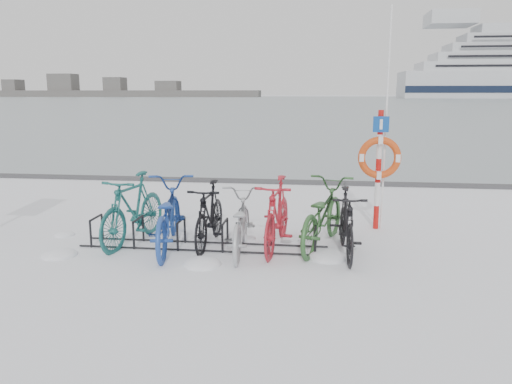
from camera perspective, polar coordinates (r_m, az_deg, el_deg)
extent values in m
plane|color=white|center=(8.16, -6.05, -6.31)|extent=(900.00, 900.00, 0.00)
cube|color=#96A1A9|center=(162.59, 6.69, 10.38)|extent=(400.00, 298.00, 0.02)
cube|color=#3F3F42|center=(13.80, -0.47, 1.25)|extent=(400.00, 0.25, 0.10)
cylinder|color=black|center=(8.49, -18.37, -4.60)|extent=(0.04, 0.04, 0.44)
cylinder|color=black|center=(8.87, -17.16, -3.84)|extent=(0.04, 0.04, 0.44)
cylinder|color=black|center=(8.63, -17.84, -2.80)|extent=(0.04, 0.44, 0.04)
cylinder|color=black|center=(8.21, -13.82, -4.88)|extent=(0.04, 0.04, 0.44)
cylinder|color=black|center=(8.60, -12.78, -4.08)|extent=(0.04, 0.04, 0.44)
cylinder|color=black|center=(8.35, -13.35, -3.02)|extent=(0.04, 0.44, 0.04)
cylinder|color=black|center=(7.98, -8.97, -5.14)|extent=(0.04, 0.04, 0.44)
cylinder|color=black|center=(8.39, -8.13, -4.31)|extent=(0.04, 0.04, 0.44)
cylinder|color=black|center=(8.13, -8.58, -3.22)|extent=(0.04, 0.44, 0.04)
cylinder|color=black|center=(7.82, -3.87, -5.38)|extent=(0.04, 0.04, 0.44)
cylinder|color=black|center=(8.23, -3.28, -4.51)|extent=(0.04, 0.04, 0.44)
cylinder|color=black|center=(7.97, -3.58, -3.42)|extent=(0.04, 0.44, 0.04)
cylinder|color=black|center=(7.72, 1.41, -5.59)|extent=(0.04, 0.04, 0.44)
cylinder|color=black|center=(8.14, 1.73, -4.69)|extent=(0.04, 0.04, 0.44)
cylinder|color=black|center=(7.87, 1.59, -3.59)|extent=(0.04, 0.44, 0.04)
cylinder|color=black|center=(7.68, 6.79, -5.75)|extent=(0.04, 0.04, 0.44)
cylinder|color=black|center=(8.10, 6.82, -4.84)|extent=(0.04, 0.04, 0.44)
cylinder|color=black|center=(7.83, 6.85, -3.74)|extent=(0.04, 0.44, 0.04)
cylinder|color=black|center=(7.95, -6.41, -6.65)|extent=(4.00, 0.03, 0.03)
cylinder|color=black|center=(8.36, -5.70, -5.73)|extent=(4.00, 0.03, 0.03)
cylinder|color=#B8120E|center=(9.42, 13.55, -2.80)|extent=(0.10, 0.10, 0.43)
cylinder|color=silver|center=(9.33, 13.68, -0.23)|extent=(0.10, 0.10, 0.43)
cylinder|color=#B8120E|center=(9.25, 13.80, 2.39)|extent=(0.10, 0.10, 0.43)
cylinder|color=silver|center=(9.20, 13.93, 5.05)|extent=(0.10, 0.10, 0.43)
cylinder|color=#B8120E|center=(9.16, 14.06, 7.74)|extent=(0.10, 0.10, 0.43)
torus|color=#CA4213|center=(9.13, 13.93, 3.83)|extent=(0.76, 0.13, 0.76)
cube|color=#0D4197|center=(9.09, 14.10, 7.52)|extent=(0.27, 0.03, 0.27)
cylinder|color=silver|center=(9.23, 14.64, 7.85)|extent=(0.04, 0.04, 3.93)
cube|color=silver|center=(230.95, 21.30, 17.94)|extent=(18.29, 18.29, 5.49)
cube|color=#4F4F4F|center=(293.99, -17.57, 10.67)|extent=(180.00, 12.00, 3.50)
cube|color=#4F4F4F|center=(307.65, -22.80, 11.03)|extent=(24.00, 10.00, 8.00)
cube|color=#4F4F4F|center=(282.89, -11.97, 11.60)|extent=(20.00, 10.00, 6.00)
imported|color=#1A5855|center=(8.52, -13.88, -1.69)|extent=(0.89, 2.05, 1.19)
imported|color=#1F4296|center=(8.08, -10.13, -2.41)|extent=(1.09, 2.26, 1.14)
imported|color=black|center=(8.16, -5.35, -2.40)|extent=(0.55, 1.80, 1.07)
imported|color=#A2A6AA|center=(7.81, -1.88, -3.30)|extent=(0.78, 1.92, 0.99)
imported|color=#B51F2C|center=(7.95, 2.44, -2.35)|extent=(0.73, 1.99, 1.17)
imported|color=#2E5A2B|center=(8.14, 7.55, -2.32)|extent=(1.30, 2.24, 1.11)
imported|color=black|center=(7.76, 10.31, -3.31)|extent=(0.58, 1.78, 1.06)
ellipsoid|color=white|center=(7.70, 8.20, -7.46)|extent=(0.59, 0.59, 0.21)
ellipsoid|color=white|center=(8.30, -21.54, -6.77)|extent=(0.54, 0.54, 0.19)
ellipsoid|color=white|center=(8.59, -1.17, -5.35)|extent=(0.35, 0.35, 0.12)
ellipsoid|color=white|center=(9.42, -21.05, -4.62)|extent=(0.36, 0.36, 0.13)
ellipsoid|color=white|center=(8.52, 3.39, -5.51)|extent=(0.46, 0.46, 0.16)
ellipsoid|color=white|center=(7.38, -6.18, -8.25)|extent=(0.57, 0.57, 0.20)
ellipsoid|color=white|center=(8.75, -8.57, -5.16)|extent=(0.46, 0.46, 0.16)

